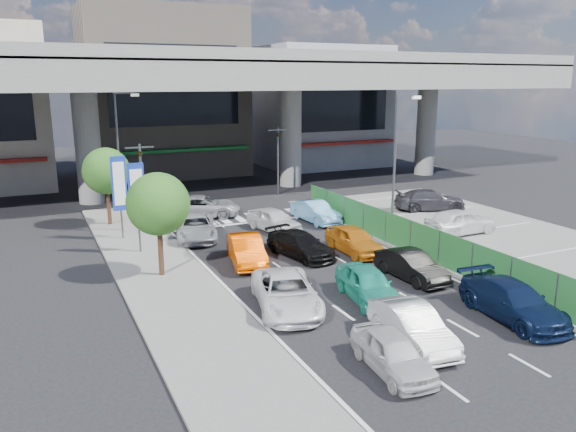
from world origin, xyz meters
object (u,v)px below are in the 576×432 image
traffic_light_right (278,144)px  kei_truck_front_right (316,212)px  van_white_back_left (392,353)px  hatch_black_mid_right (411,266)px  tree_near (158,204)px  parked_sedan_white (460,221)px  taxi_orange_right (354,240)px  street_lamp_left (120,141)px  sedan_black_mid (301,245)px  signboard_far (119,186)px  wagon_silver_front_left (196,227)px  crossing_wagon_silver (202,206)px  tree_far (106,171)px  sedan_white_mid_left (286,293)px  hatch_white_back_mid (412,326)px  taxi_teal_mid (368,284)px  minivan_navy_back (513,301)px  signboard_near (137,195)px  traffic_cone (404,229)px  taxi_orange_left (246,250)px  street_lamp_right (398,151)px  sedan_white_front_mid (274,220)px  parked_sedan_dgrey (430,200)px  traffic_light_left (141,166)px

traffic_light_right → kei_truck_front_right: size_ratio=1.29×
van_white_back_left → hatch_black_mid_right: 8.49m
tree_near → parked_sedan_white: (17.16, -0.21, -2.58)m
van_white_back_left → taxi_orange_right: 12.14m
street_lamp_left → sedan_black_mid: bearing=-65.4°
signboard_far → wagon_silver_front_left: signboard_far is taller
signboard_far → crossing_wagon_silver: (5.62, 3.42, -2.38)m
tree_far → sedan_white_mid_left: (4.37, -16.23, -2.71)m
hatch_white_back_mid → parked_sedan_white: 14.92m
taxi_teal_mid → parked_sedan_white: 11.90m
tree_far → van_white_back_left: size_ratio=1.34×
van_white_back_left → sedan_black_mid: size_ratio=0.84×
taxi_teal_mid → minivan_navy_back: bearing=-35.3°
traffic_light_right → hatch_black_mid_right: traffic_light_right is taller
tree_far → parked_sedan_white: bearing=-30.8°
street_lamp_left → sedan_black_mid: size_ratio=1.87×
signboard_near → taxi_orange_right: (10.03, -4.54, -2.38)m
hatch_black_mid_right → sedan_black_mid: bearing=117.9°
sedan_black_mid → traffic_cone: sedan_black_mid is taller
taxi_orange_left → minivan_navy_back: bearing=-45.4°
sedan_black_mid → signboard_far: bearing=125.7°
street_lamp_left → taxi_orange_left: street_lamp_left is taller
minivan_navy_back → crossing_wagon_silver: bearing=110.8°
crossing_wagon_silver → minivan_navy_back: bearing=-143.5°
hatch_black_mid_right → sedan_white_mid_left: bearing=-176.5°
signboard_far → traffic_cone: (14.57, -6.18, -2.61)m
taxi_teal_mid → hatch_black_mid_right: size_ratio=1.05×
street_lamp_left → sedan_white_mid_left: street_lamp_left is taller
crossing_wagon_silver → street_lamp_right: bearing=-111.9°
signboard_near → sedan_white_front_mid: size_ratio=1.17×
tree_near → parked_sedan_dgrey: (19.59, 5.49, -2.63)m
tree_near → parked_sedan_dgrey: bearing=15.6°
signboard_far → sedan_black_mid: 10.62m
parked_sedan_dgrey → traffic_cone: (-5.62, -4.68, -0.31)m
tree_near → kei_truck_front_right: (11.04, 5.99, -2.72)m
traffic_light_right → tree_far: bearing=-161.3°
parked_sedan_white → traffic_cone: bearing=70.9°
traffic_light_left → tree_near: size_ratio=1.08×
wagon_silver_front_left → street_lamp_right: bearing=-4.1°
traffic_light_left → signboard_far: traffic_light_left is taller
sedan_white_front_mid → street_lamp_left: bearing=116.3°
street_lamp_right → crossing_wagon_silver: (-9.16, 8.41, -4.08)m
hatch_black_mid_right → kei_truck_front_right: bearing=82.3°
crossing_wagon_silver → signboard_near: bearing=161.6°
parked_sedan_dgrey → traffic_light_left: bearing=100.5°
street_lamp_right → signboard_near: (-14.37, 1.99, -1.71)m
taxi_orange_left → traffic_cone: (9.80, 0.63, -0.24)m
van_white_back_left → parked_sedan_dgrey: 22.69m
kei_truck_front_right → parked_sedan_white: (6.12, -6.20, 0.14)m
signboard_far → taxi_teal_mid: 15.48m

